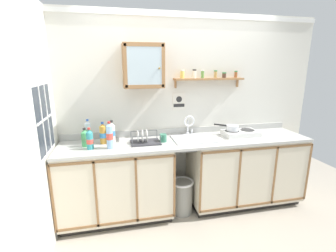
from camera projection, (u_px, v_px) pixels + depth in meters
The scene contains 23 objects.
floor at pixel (194, 223), 2.90m from camera, with size 6.11×6.11×0.00m, color #9E9384.
back_wall at pixel (181, 111), 3.21m from camera, with size 3.71×0.07×2.48m.
side_wall_left at pixel (27, 140), 2.00m from camera, with size 0.05×3.43×2.48m, color silver.
lower_cabinet_run at pixel (116, 183), 2.91m from camera, with size 1.32×0.61×0.92m.
lower_cabinet_run_right at pixel (244, 170), 3.26m from camera, with size 1.49×0.61×0.92m.
countertop at pixel (188, 141), 2.98m from camera, with size 3.07×0.63×0.03m, color #B2B2AD.
backsplash at pixel (182, 131), 3.24m from camera, with size 3.07×0.02×0.08m, color #B2B2AD.
sink at pixel (192, 140), 3.03m from camera, with size 0.50×0.45×0.37m.
hot_plate_stove at pixel (240, 133), 3.15m from camera, with size 0.45×0.27×0.07m.
saucepan at pixel (232, 128), 3.13m from camera, with size 0.27×0.25×0.07m.
bottle_water_blue_0 at pixel (110, 136), 2.64m from camera, with size 0.07×0.07×0.30m.
bottle_detergent_teal_1 at pixel (90, 140), 2.63m from camera, with size 0.08×0.08×0.24m.
bottle_opaque_white_2 at pixel (112, 133), 2.83m from camera, with size 0.08×0.08×0.27m.
bottle_water_clear_3 at pixel (88, 132), 2.81m from camera, with size 0.07×0.07×0.29m.
bottle_juice_amber_4 at pixel (103, 134), 2.82m from camera, with size 0.08×0.08×0.26m.
bottle_soda_green_5 at pixel (85, 138), 2.72m from camera, with size 0.08×0.08×0.22m.
dish_rack at pixel (145, 140), 2.85m from camera, with size 0.35×0.26×0.17m.
mug at pixel (163, 138), 2.89m from camera, with size 0.10×0.11×0.09m.
wall_cabinet at pixel (143, 66), 2.81m from camera, with size 0.47×0.31×0.50m.
spice_shelf at pixel (208, 78), 3.09m from camera, with size 0.92×0.14×0.23m.
warning_sign at pixel (179, 102), 3.14m from camera, with size 0.17×0.01×0.23m.
window at pixel (43, 119), 2.37m from camera, with size 0.03×0.57×0.70m.
trash_bin at pixel (182, 196), 3.07m from camera, with size 0.29×0.29×0.44m.
Camera 1 is at (-0.85, -2.40, 1.84)m, focal length 25.81 mm.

